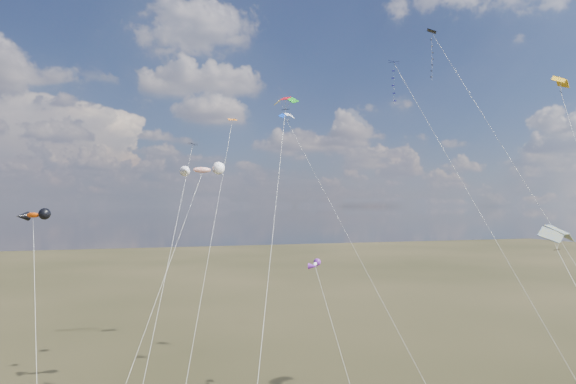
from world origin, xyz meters
name	(u,v)px	position (x,y,z in m)	size (l,w,h in m)	color
diamond_black_high	(444,72)	(18.78, 20.21, 32.43)	(7.28, 23.09, 37.65)	black
diamond_navy_tall	(407,102)	(12.44, 17.53, 28.16)	(8.79, 18.00, 32.78)	#0F0D49
diamond_black_mid	(176,225)	(-10.20, 18.89, 16.00)	(7.11, 17.04, 24.10)	black
diamond_orange_center	(221,184)	(-5.38, 23.07, 19.88)	(8.54, 18.48, 27.43)	orange
parafoil_yellow	(561,79)	(22.13, 7.76, 28.92)	(13.96, 21.09, 29.71)	gold
parafoil_blue_white	(288,116)	(5.62, 35.08, 29.34)	(6.52, 26.33, 30.15)	blue
parafoil_striped	(557,230)	(8.47, -4.82, 16.30)	(3.95, 13.84, 17.00)	#CFB609
parafoil_tricolor	(285,101)	(-1.34, 14.69, 26.87)	(10.09, 21.49, 27.63)	yellow
novelty_orange_black	(33,216)	(-21.25, 15.78, 16.91)	(3.83, 14.34, 17.49)	#CB4105
novelty_white_purple	(315,265)	(2.55, 17.55, 12.16)	(1.85, 9.69, 12.63)	white
novelty_redwhite_stripe	(202,170)	(-7.45, 21.98, 21.14)	(10.70, 12.45, 21.94)	red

